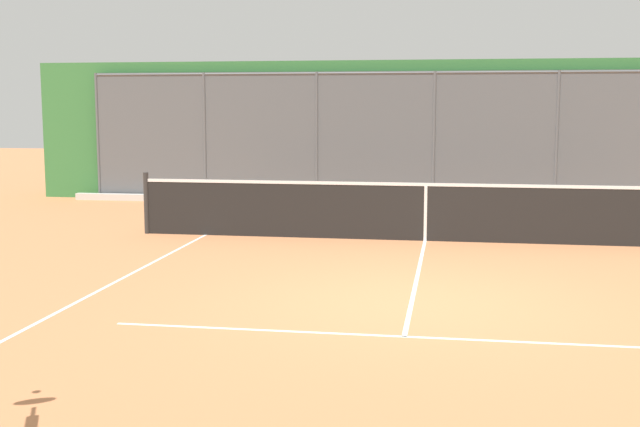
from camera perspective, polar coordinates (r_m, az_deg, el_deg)
ground_plane at (r=9.30m, az=6.46°, el=-6.26°), size 60.00×60.00×0.00m
court_line_markings at (r=7.77m, az=5.85°, el=-9.02°), size 7.58×10.33×0.01m
fence_backdrop at (r=18.78m, az=8.07°, el=5.65°), size 18.77×1.37×3.23m
tennis_net at (r=13.43m, az=7.43°, el=0.16°), size 9.74×0.09×1.07m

